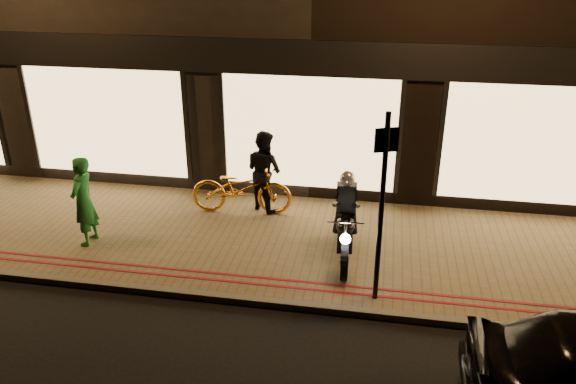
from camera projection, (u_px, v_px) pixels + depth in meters
The scene contains 9 objects.
ground at pixel (272, 308), 8.74m from camera, with size 90.00×90.00×0.00m, color black.
sidewalk at pixel (293, 243), 10.52m from camera, with size 50.00×4.00×0.12m, color #736247.
kerb_stone at pixel (272, 303), 8.76m from camera, with size 50.00×0.14×0.12m, color #59544C.
red_kerb_lines at pixel (278, 283), 9.19m from camera, with size 50.00×0.26×0.01m.
motorcycle at pixel (345, 226), 9.71m from camera, with size 0.60×1.94×1.59m.
sign_post at pixel (382, 201), 8.13m from camera, with size 0.34×0.16×3.00m.
bicycle_gold at pixel (241, 188), 11.41m from camera, with size 0.71×2.05×1.08m, color orange.
person_green at pixel (83, 201), 10.11m from camera, with size 0.61×0.40×1.67m, color #207B33.
person_dark at pixel (264, 171), 11.47m from camera, with size 0.82×0.64×1.68m, color black.
Camera 1 is at (1.53, -7.10, 5.19)m, focal length 35.00 mm.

